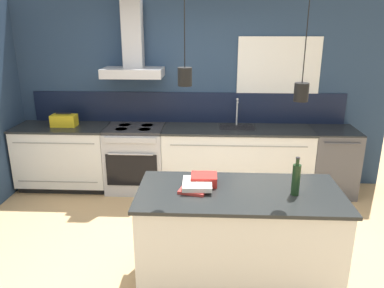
{
  "coord_description": "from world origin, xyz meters",
  "views": [
    {
      "loc": [
        0.32,
        -3.21,
        2.26
      ],
      "look_at": [
        0.14,
        0.54,
        1.05
      ],
      "focal_mm": 35.0,
      "sensor_mm": 36.0,
      "label": 1
    }
  ],
  "objects_px": {
    "bottle_on_island": "(296,179)",
    "book_stack": "(196,185)",
    "oven_range": "(136,158)",
    "dishwasher": "(331,161)",
    "red_supply_box": "(204,179)",
    "yellow_toolbox": "(64,120)"
  },
  "relations": [
    {
      "from": "yellow_toolbox",
      "to": "red_supply_box",
      "type": "bearing_deg",
      "value": -43.64
    },
    {
      "from": "oven_range",
      "to": "dishwasher",
      "type": "distance_m",
      "value": 2.71
    },
    {
      "from": "oven_range",
      "to": "red_supply_box",
      "type": "height_order",
      "value": "red_supply_box"
    },
    {
      "from": "bottle_on_island",
      "to": "book_stack",
      "type": "bearing_deg",
      "value": 174.54
    },
    {
      "from": "yellow_toolbox",
      "to": "oven_range",
      "type": "bearing_deg",
      "value": -0.26
    },
    {
      "from": "book_stack",
      "to": "dishwasher",
      "type": "bearing_deg",
      "value": 47.7
    },
    {
      "from": "book_stack",
      "to": "yellow_toolbox",
      "type": "xyz_separation_m",
      "value": [
        -1.9,
        1.96,
        0.05
      ]
    },
    {
      "from": "red_supply_box",
      "to": "yellow_toolbox",
      "type": "height_order",
      "value": "yellow_toolbox"
    },
    {
      "from": "oven_range",
      "to": "book_stack",
      "type": "height_order",
      "value": "book_stack"
    },
    {
      "from": "book_stack",
      "to": "red_supply_box",
      "type": "distance_m",
      "value": 0.11
    },
    {
      "from": "dishwasher",
      "to": "book_stack",
      "type": "relative_size",
      "value": 2.6
    },
    {
      "from": "book_stack",
      "to": "red_supply_box",
      "type": "relative_size",
      "value": 1.55
    },
    {
      "from": "dishwasher",
      "to": "bottle_on_island",
      "type": "xyz_separation_m",
      "value": [
        -0.97,
        -2.04,
        0.59
      ]
    },
    {
      "from": "dishwasher",
      "to": "bottle_on_island",
      "type": "height_order",
      "value": "bottle_on_island"
    },
    {
      "from": "book_stack",
      "to": "red_supply_box",
      "type": "bearing_deg",
      "value": 56.53
    },
    {
      "from": "oven_range",
      "to": "yellow_toolbox",
      "type": "bearing_deg",
      "value": 179.74
    },
    {
      "from": "dishwasher",
      "to": "red_supply_box",
      "type": "height_order",
      "value": "red_supply_box"
    },
    {
      "from": "dishwasher",
      "to": "book_stack",
      "type": "xyz_separation_m",
      "value": [
        -1.79,
        -1.96,
        0.49
      ]
    },
    {
      "from": "oven_range",
      "to": "yellow_toolbox",
      "type": "height_order",
      "value": "yellow_toolbox"
    },
    {
      "from": "book_stack",
      "to": "bottle_on_island",
      "type": "bearing_deg",
      "value": -5.46
    },
    {
      "from": "book_stack",
      "to": "oven_range",
      "type": "bearing_deg",
      "value": 115.22
    },
    {
      "from": "yellow_toolbox",
      "to": "dishwasher",
      "type": "bearing_deg",
      "value": -0.0
    }
  ]
}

